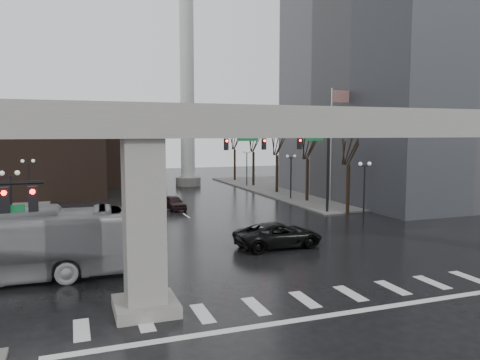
# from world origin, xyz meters

# --- Properties ---
(ground) EXTENTS (160.00, 160.00, 0.00)m
(ground) POSITION_xyz_m (0.00, 0.00, 0.00)
(ground) COLOR black
(ground) RESTS_ON ground
(sidewalk_ne) EXTENTS (28.00, 36.00, 0.15)m
(sidewalk_ne) POSITION_xyz_m (26.00, 36.00, 0.07)
(sidewalk_ne) COLOR slate
(sidewalk_ne) RESTS_ON ground
(elevated_guideway) EXTENTS (48.00, 2.60, 8.70)m
(elevated_guideway) POSITION_xyz_m (1.26, 0.00, 6.88)
(elevated_guideway) COLOR gray
(elevated_guideway) RESTS_ON ground
(office_tower) EXTENTS (22.00, 26.00, 42.00)m
(office_tower) POSITION_xyz_m (28.00, 26.00, 21.00)
(office_tower) COLOR slate
(office_tower) RESTS_ON ground
(building_far_left) EXTENTS (16.00, 14.00, 10.00)m
(building_far_left) POSITION_xyz_m (-14.00, 42.00, 5.00)
(building_far_left) COLOR black
(building_far_left) RESTS_ON ground
(building_far_mid) EXTENTS (10.00, 10.00, 8.00)m
(building_far_mid) POSITION_xyz_m (-2.00, 52.00, 4.00)
(building_far_mid) COLOR black
(building_far_mid) RESTS_ON ground
(smokestack) EXTENTS (3.60, 3.60, 30.00)m
(smokestack) POSITION_xyz_m (6.00, 46.00, 13.35)
(smokestack) COLOR white
(smokestack) RESTS_ON ground
(signal_mast_arm) EXTENTS (12.12, 0.43, 8.00)m
(signal_mast_arm) POSITION_xyz_m (8.99, 18.80, 5.83)
(signal_mast_arm) COLOR black
(signal_mast_arm) RESTS_ON ground
(signal_left_pole) EXTENTS (2.30, 0.30, 6.00)m
(signal_left_pole) POSITION_xyz_m (-12.25, 0.50, 4.07)
(signal_left_pole) COLOR black
(signal_left_pole) RESTS_ON ground
(flagpole_assembly) EXTENTS (2.06, 0.12, 12.00)m
(flagpole_assembly) POSITION_xyz_m (15.29, 22.00, 7.53)
(flagpole_assembly) COLOR silver
(flagpole_assembly) RESTS_ON ground
(lamp_right_0) EXTENTS (1.22, 0.32, 5.11)m
(lamp_right_0) POSITION_xyz_m (13.50, 14.00, 3.47)
(lamp_right_0) COLOR black
(lamp_right_0) RESTS_ON ground
(lamp_right_1) EXTENTS (1.22, 0.32, 5.11)m
(lamp_right_1) POSITION_xyz_m (13.50, 28.00, 3.47)
(lamp_right_1) COLOR black
(lamp_right_1) RESTS_ON ground
(lamp_right_2) EXTENTS (1.22, 0.32, 5.11)m
(lamp_right_2) POSITION_xyz_m (13.50, 42.00, 3.47)
(lamp_right_2) COLOR black
(lamp_right_2) RESTS_ON ground
(lamp_left_0) EXTENTS (1.22, 0.32, 5.11)m
(lamp_left_0) POSITION_xyz_m (-13.50, 14.00, 3.47)
(lamp_left_0) COLOR black
(lamp_left_0) RESTS_ON ground
(lamp_left_1) EXTENTS (1.22, 0.32, 5.11)m
(lamp_left_1) POSITION_xyz_m (-13.50, 28.00, 3.47)
(lamp_left_1) COLOR black
(lamp_left_1) RESTS_ON ground
(lamp_left_2) EXTENTS (1.22, 0.32, 5.11)m
(lamp_left_2) POSITION_xyz_m (-13.50, 42.00, 3.47)
(lamp_left_2) COLOR black
(lamp_left_2) RESTS_ON ground
(tree_right_0) EXTENTS (1.09, 1.58, 7.50)m
(tree_right_0) POSITION_xyz_m (14.53, 18.02, 2.79)
(tree_right_0) COLOR black
(tree_right_0) RESTS_ON ground
(tree_right_1) EXTENTS (1.09, 1.61, 7.67)m
(tree_right_1) POSITION_xyz_m (14.53, 26.02, 2.85)
(tree_right_1) COLOR black
(tree_right_1) RESTS_ON ground
(tree_right_2) EXTENTS (1.10, 1.63, 7.85)m
(tree_right_2) POSITION_xyz_m (14.53, 34.02, 2.91)
(tree_right_2) COLOR black
(tree_right_2) RESTS_ON ground
(tree_right_3) EXTENTS (1.11, 1.66, 8.02)m
(tree_right_3) POSITION_xyz_m (14.53, 42.02, 2.98)
(tree_right_3) COLOR black
(tree_right_3) RESTS_ON ground
(tree_right_4) EXTENTS (1.12, 1.69, 8.19)m
(tree_right_4) POSITION_xyz_m (14.53, 50.02, 3.04)
(tree_right_4) COLOR black
(tree_right_4) RESTS_ON ground
(pickup_truck) EXTENTS (6.03, 3.03, 1.64)m
(pickup_truck) POSITION_xyz_m (2.97, 8.31, 0.82)
(pickup_truck) COLOR black
(pickup_truck) RESTS_ON ground
(far_car) EXTENTS (2.08, 4.19, 1.37)m
(far_car) POSITION_xyz_m (-0.35, 25.77, 0.69)
(far_car) COLOR black
(far_car) RESTS_ON ground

